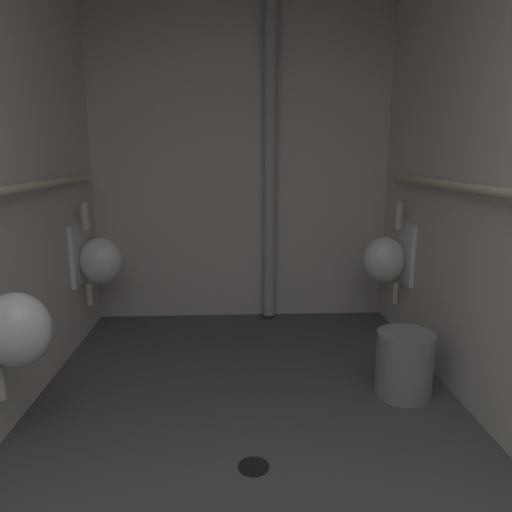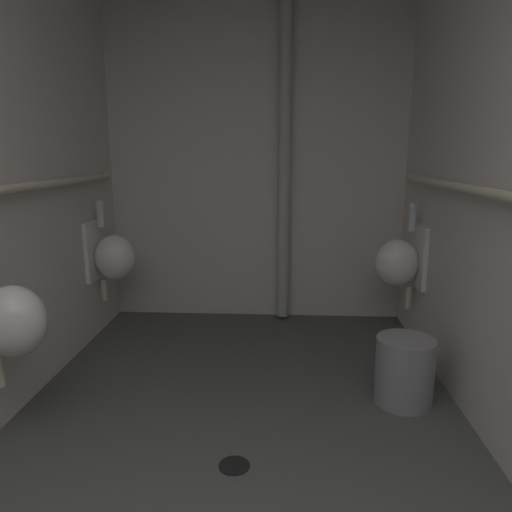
{
  "view_description": "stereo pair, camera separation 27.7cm",
  "coord_description": "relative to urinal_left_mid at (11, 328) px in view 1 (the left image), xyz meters",
  "views": [
    {
      "loc": [
        -0.06,
        -0.14,
        1.37
      ],
      "look_at": [
        0.06,
        2.57,
        0.77
      ],
      "focal_mm": 33.46,
      "sensor_mm": 36.0,
      "label": 1
    },
    {
      "loc": [
        0.21,
        -0.14,
        1.37
      ],
      "look_at": [
        0.06,
        2.57,
        0.77
      ],
      "focal_mm": 33.46,
      "sensor_mm": 36.0,
      "label": 2
    }
  ],
  "objects": [
    {
      "name": "wall_back",
      "position": [
        1.04,
        1.9,
        0.74
      ],
      "size": [
        2.5,
        0.06,
        2.7
      ],
      "primitive_type": "cube",
      "color": "silver",
      "rests_on": "ground"
    },
    {
      "name": "urinal_left_mid",
      "position": [
        0.0,
        0.0,
        0.0
      ],
      "size": [
        0.32,
        0.3,
        0.76
      ],
      "color": "white"
    },
    {
      "name": "urinal_right_mid",
      "position": [
        2.09,
        1.3,
        0.0
      ],
      "size": [
        0.32,
        0.3,
        0.76
      ],
      "color": "white"
    },
    {
      "name": "urinal_left_far",
      "position": [
        0.0,
        1.36,
        0.0
      ],
      "size": [
        0.32,
        0.3,
        0.76
      ],
      "color": "white"
    },
    {
      "name": "waste_bin",
      "position": [
        1.94,
        0.45,
        -0.43
      ],
      "size": [
        0.32,
        0.32,
        0.37
      ],
      "primitive_type": "cylinder",
      "color": "gray",
      "rests_on": "ground"
    },
    {
      "name": "standpipe_back_wall",
      "position": [
        1.27,
        1.79,
        0.74
      ],
      "size": [
        0.1,
        0.1,
        2.65
      ],
      "primitive_type": "cylinder",
      "color": "#B2B2B2",
      "rests_on": "ground"
    },
    {
      "name": "floor_drain",
      "position": [
        1.06,
        -0.16,
        -0.61
      ],
      "size": [
        0.14,
        0.14,
        0.01
      ],
      "primitive_type": "cylinder",
      "color": "black",
      "rests_on": "ground"
    },
    {
      "name": "floor",
      "position": [
        1.04,
        -0.01,
        -0.65
      ],
      "size": [
        2.5,
        3.88,
        0.08
      ],
      "primitive_type": "cube",
      "color": "#4C4F4C",
      "rests_on": "ground"
    }
  ]
}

